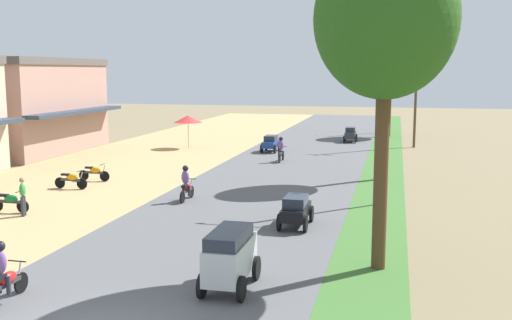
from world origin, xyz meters
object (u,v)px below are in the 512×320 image
(median_tree_second, at_px, (388,39))
(car_van_silver, at_px, (230,255))
(car_sedan_black, at_px, (296,209))
(streetlamp_mid, at_px, (391,88))
(vendor_umbrella, at_px, (188,119))
(streetlamp_near, at_px, (383,105))
(median_tree_third, at_px, (390,79))
(motorbike_ahead_third, at_px, (281,150))
(motorbike_foreground_rider, at_px, (4,273))
(motorbike_ahead_second, at_px, (186,184))
(car_hatchback_charcoal, at_px, (350,134))
(parked_motorbike_fourth, at_px, (71,179))
(parked_motorbike_fifth, at_px, (94,172))
(pedestrian_on_shoulder, at_px, (23,195))
(median_tree_nearest, at_px, (386,21))
(parked_motorbike_third, at_px, (10,201))
(car_sedan_blue, at_px, (271,143))
(utility_pole_near, at_px, (416,82))

(median_tree_second, height_order, car_van_silver, median_tree_second)
(car_sedan_black, bearing_deg, streetlamp_mid, 85.32)
(vendor_umbrella, relative_size, streetlamp_near, 0.33)
(median_tree_third, distance_m, motorbike_ahead_third, 19.20)
(median_tree_second, xyz_separation_m, streetlamp_mid, (0.01, 26.00, -3.28))
(car_van_silver, bearing_deg, streetlamp_mid, 85.22)
(motorbike_foreground_rider, relative_size, motorbike_ahead_second, 1.00)
(streetlamp_near, bearing_deg, car_van_silver, -107.42)
(car_sedan_black, relative_size, car_hatchback_charcoal, 1.13)
(streetlamp_mid, bearing_deg, vendor_umbrella, -133.90)
(car_hatchback_charcoal, bearing_deg, streetlamp_mid, 71.01)
(parked_motorbike_fourth, relative_size, car_sedan_black, 0.80)
(motorbike_foreground_rider, bearing_deg, streetlamp_mid, 78.94)
(parked_motorbike_fourth, xyz_separation_m, parked_motorbike_fifth, (0.08, 2.27, 0.00))
(pedestrian_on_shoulder, relative_size, car_sedan_black, 0.72)
(parked_motorbike_fourth, bearing_deg, median_tree_nearest, -30.16)
(parked_motorbike_third, height_order, parked_motorbike_fourth, same)
(vendor_umbrella, distance_m, motorbike_ahead_third, 10.14)
(car_sedan_black, distance_m, motorbike_foreground_rider, 11.09)
(parked_motorbike_third, relative_size, median_tree_nearest, 0.18)
(motorbike_ahead_third, bearing_deg, vendor_umbrella, 146.65)
(median_tree_third, distance_m, motorbike_ahead_second, 31.72)
(car_van_silver, height_order, car_sedan_blue, car_van_silver)
(pedestrian_on_shoulder, bearing_deg, vendor_umbrella, 92.06)
(vendor_umbrella, distance_m, car_van_silver, 30.86)
(motorbike_ahead_second, bearing_deg, median_tree_third, 74.05)
(pedestrian_on_shoulder, height_order, utility_pole_near, utility_pole_near)
(median_tree_nearest, relative_size, streetlamp_near, 1.26)
(parked_motorbike_fifth, height_order, streetlamp_mid, streetlamp_mid)
(car_sedan_blue, bearing_deg, car_sedan_black, -75.61)
(motorbike_ahead_third, bearing_deg, car_van_silver, -82.60)
(vendor_umbrella, height_order, car_hatchback_charcoal, vendor_umbrella)
(car_sedan_blue, bearing_deg, car_hatchback_charcoal, 54.74)
(parked_motorbike_fourth, bearing_deg, median_tree_second, 22.93)
(car_sedan_black, xyz_separation_m, motorbike_ahead_second, (-5.65, 3.38, 0.11))
(pedestrian_on_shoulder, distance_m, median_tree_nearest, 16.20)
(parked_motorbike_fifth, xyz_separation_m, car_sedan_blue, (6.92, 13.71, 0.19))
(car_sedan_black, height_order, motorbike_ahead_second, motorbike_ahead_second)
(streetlamp_near, distance_m, motorbike_ahead_second, 9.55)
(car_hatchback_charcoal, bearing_deg, car_sedan_black, -89.87)
(car_hatchback_charcoal, height_order, motorbike_ahead_third, motorbike_ahead_third)
(parked_motorbike_fourth, bearing_deg, streetlamp_mid, 64.66)
(pedestrian_on_shoulder, bearing_deg, car_hatchback_charcoal, 69.04)
(car_sedan_blue, bearing_deg, median_tree_second, -48.51)
(vendor_umbrella, xyz_separation_m, utility_pole_near, (17.09, 4.76, 2.83))
(median_tree_nearest, height_order, car_van_silver, median_tree_nearest)
(median_tree_second, distance_m, streetlamp_near, 7.25)
(parked_motorbike_fourth, height_order, car_sedan_blue, car_sedan_blue)
(motorbike_foreground_rider, xyz_separation_m, motorbike_ahead_third, (2.40, 25.40, 0.00))
(motorbike_ahead_second, bearing_deg, motorbike_foreground_rider, -91.85)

